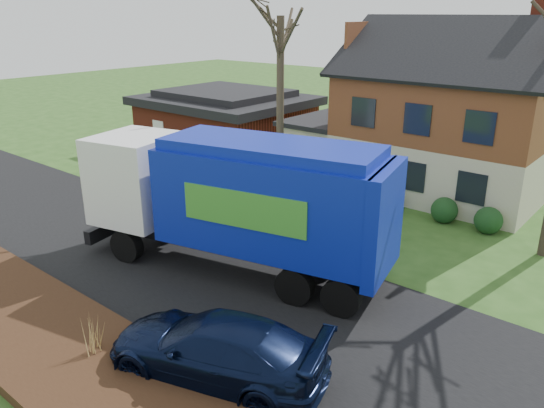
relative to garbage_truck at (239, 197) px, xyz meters
The scene contains 9 objects.
ground 2.85m from the garbage_truck, 103.93° to the right, with size 120.00×120.00×0.00m, color #294E1A.
road 2.84m from the garbage_truck, 103.93° to the right, with size 80.00×7.00×0.02m, color black.
mulch_verge 6.84m from the garbage_truck, 92.39° to the right, with size 80.00×3.50×0.30m, color black.
main_house 12.97m from the garbage_truck, 84.55° to the left, with size 12.95×8.95×9.26m.
ranch_house 17.13m from the garbage_truck, 135.80° to the left, with size 9.80×8.20×3.70m.
garbage_truck is the anchor object (origin of this frame).
silver_sedan 4.67m from the garbage_truck, 148.03° to the left, with size 1.42×4.08×1.34m, color #AFB1B7.
navy_wagon 5.88m from the garbage_truck, 53.21° to the right, with size 2.20×5.41×1.57m, color black.
grass_clump_mid 6.28m from the garbage_truck, 84.05° to the right, with size 0.34×0.28×0.96m.
Camera 1 is at (11.38, -10.71, 8.28)m, focal length 35.00 mm.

